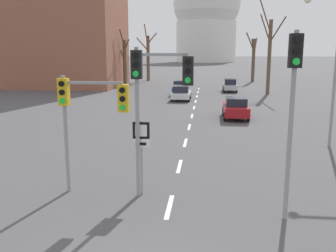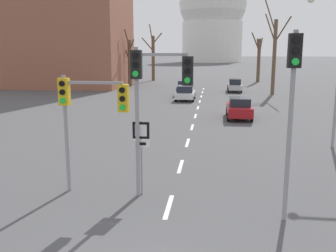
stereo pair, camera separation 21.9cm
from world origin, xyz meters
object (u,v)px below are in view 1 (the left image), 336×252
object	(u,v)px
traffic_signal_centre_tall	(154,85)
traffic_signal_near_left	(86,105)
route_sign_post	(141,144)
sedan_near_right	(181,93)
street_lamp_right	(330,56)
sedan_mid_centre	(236,108)
sedan_near_left	(180,88)
sedan_far_left	(230,85)
traffic_signal_near_right	(293,92)

from	to	relation	value
traffic_signal_centre_tall	traffic_signal_near_left	world-z (taller)	traffic_signal_centre_tall
traffic_signal_centre_tall	route_sign_post	size ratio (longest dim) A/B	1.93
route_sign_post	traffic_signal_near_left	bearing A→B (deg)	179.63
sedan_near_right	route_sign_post	bearing A→B (deg)	-89.01
traffic_signal_centre_tall	street_lamp_right	bearing A→B (deg)	44.87
route_sign_post	sedan_near_right	size ratio (longest dim) A/B	0.63
street_lamp_right	sedan_mid_centre	distance (m)	10.10
traffic_signal_centre_tall	sedan_mid_centre	bearing A→B (deg)	76.31
sedan_near_left	sedan_near_right	world-z (taller)	sedan_near_left
sedan_far_left	traffic_signal_centre_tall	bearing A→B (deg)	-97.36
sedan_near_left	sedan_mid_centre	distance (m)	16.33
sedan_near_left	sedan_mid_centre	xyz separation A→B (m)	(5.43, -15.41, -0.02)
traffic_signal_centre_tall	route_sign_post	distance (m)	2.17
sedan_near_right	sedan_mid_centre	bearing A→B (deg)	-64.93
traffic_signal_centre_tall	traffic_signal_near_right	xyz separation A→B (m)	(4.25, -1.42, -0.04)
street_lamp_right	sedan_near_left	size ratio (longest dim) A/B	1.98
traffic_signal_centre_tall	traffic_signal_near_left	xyz separation A→B (m)	(-2.46, 0.15, -0.74)
sedan_near_left	sedan_near_right	size ratio (longest dim) A/B	0.92
traffic_signal_near_left	traffic_signal_near_right	bearing A→B (deg)	-13.12
traffic_signal_near_right	sedan_far_left	size ratio (longest dim) A/B	1.39
street_lamp_right	sedan_near_left	distance (m)	25.87
traffic_signal_near_left	sedan_far_left	size ratio (longest dim) A/B	1.04
traffic_signal_centre_tall	sedan_mid_centre	xyz separation A→B (m)	(3.99, 16.39, -3.14)
traffic_signal_centre_tall	street_lamp_right	xyz separation A→B (m)	(8.12, 8.09, 0.86)
sedan_near_right	sedan_mid_centre	world-z (taller)	sedan_mid_centre
traffic_signal_centre_tall	traffic_signal_near_right	world-z (taller)	traffic_signal_near_right
traffic_signal_centre_tall	route_sign_post	bearing A→B (deg)	164.65
sedan_mid_centre	sedan_near_right	bearing A→B (deg)	115.07
traffic_signal_near_left	traffic_signal_centre_tall	bearing A→B (deg)	-3.45
route_sign_post	sedan_near_left	distance (m)	31.69
traffic_signal_centre_tall	sedan_near_right	world-z (taller)	traffic_signal_centre_tall
route_sign_post	sedan_near_right	distance (m)	26.86
sedan_near_left	sedan_far_left	size ratio (longest dim) A/B	0.97
street_lamp_right	sedan_near_right	distance (m)	21.34
sedan_near_left	traffic_signal_near_right	bearing A→B (deg)	-80.28
traffic_signal_near_left	route_sign_post	xyz separation A→B (m)	(1.97, -0.01, -1.37)
traffic_signal_near_right	sedan_near_left	bearing A→B (deg)	99.72
traffic_signal_centre_tall	traffic_signal_near_right	distance (m)	4.48
street_lamp_right	sedan_far_left	world-z (taller)	street_lamp_right
traffic_signal_centre_tall	sedan_near_right	distance (m)	27.18
sedan_far_left	sedan_near_left	bearing A→B (deg)	-144.78
traffic_signal_near_right	route_sign_post	xyz separation A→B (m)	(-4.75, 1.55, -2.07)
sedan_near_left	traffic_signal_centre_tall	bearing A→B (deg)	-87.41
street_lamp_right	sedan_near_right	size ratio (longest dim) A/B	1.81
traffic_signal_near_left	sedan_near_left	distance (m)	31.76
street_lamp_right	sedan_far_left	size ratio (longest dim) A/B	1.92
traffic_signal_near_right	street_lamp_right	bearing A→B (deg)	67.84
traffic_signal_centre_tall	traffic_signal_near_left	size ratio (longest dim) A/B	1.23
traffic_signal_centre_tall	sedan_near_right	xyz separation A→B (m)	(-0.96, 26.97, -3.19)
sedan_far_left	sedan_mid_centre	bearing A→B (deg)	-91.96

